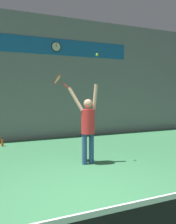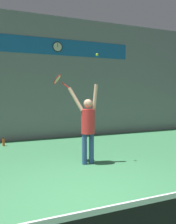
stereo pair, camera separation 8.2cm
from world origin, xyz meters
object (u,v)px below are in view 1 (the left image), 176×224
(tennis_racket, at_px, (58,80))
(water_bottle, at_px, (2,142))
(tennis_player, at_px, (88,124))
(scoreboard_clock, at_px, (56,47))
(tennis_ball, at_px, (97,55))

(tennis_racket, relative_size, water_bottle, 1.49)
(tennis_player, bearing_deg, tennis_racket, 152.39)
(tennis_racket, distance_m, water_bottle, 3.58)
(water_bottle, bearing_deg, scoreboard_clock, 19.15)
(scoreboard_clock, height_order, water_bottle, scoreboard_clock)
(tennis_ball, bearing_deg, tennis_racket, 157.00)
(tennis_ball, xyz_separation_m, water_bottle, (-2.32, 2.96, -2.71))
(tennis_player, height_order, tennis_racket, tennis_racket)
(tennis_racket, xyz_separation_m, water_bottle, (-1.40, 2.56, -2.07))
(scoreboard_clock, height_order, tennis_player, scoreboard_clock)
(scoreboard_clock, distance_m, tennis_player, 4.56)
(tennis_racket, height_order, tennis_ball, tennis_ball)
(scoreboard_clock, xyz_separation_m, tennis_racket, (-0.77, -3.32, -1.56))
(scoreboard_clock, distance_m, tennis_racket, 3.74)
(tennis_racket, xyz_separation_m, tennis_ball, (0.93, -0.39, 0.64))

